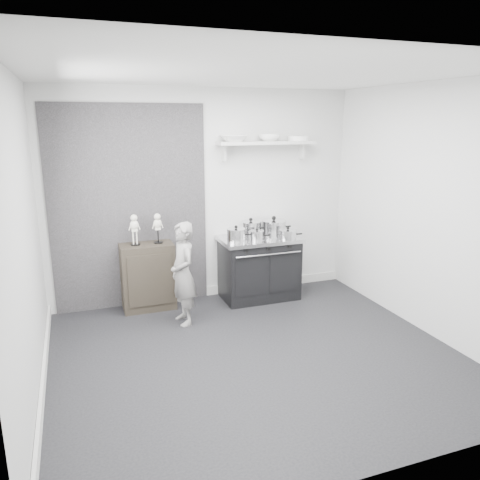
{
  "coord_description": "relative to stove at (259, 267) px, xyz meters",
  "views": [
    {
      "loc": [
        -1.59,
        -3.97,
        2.3
      ],
      "look_at": [
        0.18,
        0.95,
        0.96
      ],
      "focal_mm": 35.0,
      "sensor_mm": 36.0,
      "label": 1
    }
  ],
  "objects": [
    {
      "name": "ground",
      "position": [
        -0.64,
        -1.48,
        -0.42
      ],
      "size": [
        4.0,
        4.0,
        0.0
      ],
      "primitive_type": "plane",
      "color": "black",
      "rests_on": "ground"
    },
    {
      "name": "room_shell",
      "position": [
        -0.73,
        -1.33,
        1.22
      ],
      "size": [
        4.02,
        3.62,
        2.71
      ],
      "color": "silver",
      "rests_on": "ground"
    },
    {
      "name": "wall_shelf",
      "position": [
        0.16,
        0.2,
        1.59
      ],
      "size": [
        1.3,
        0.26,
        0.24
      ],
      "color": "silver",
      "rests_on": "room_shell"
    },
    {
      "name": "stove",
      "position": [
        0.0,
        0.0,
        0.0
      ],
      "size": [
        1.03,
        0.64,
        0.83
      ],
      "color": "black",
      "rests_on": "ground"
    },
    {
      "name": "side_cabinet",
      "position": [
        -1.44,
        0.13,
        -0.0
      ],
      "size": [
        0.64,
        0.37,
        0.83
      ],
      "primitive_type": "cube",
      "color": "black",
      "rests_on": "ground"
    },
    {
      "name": "child",
      "position": [
        -1.12,
        -0.45,
        0.18
      ],
      "size": [
        0.34,
        0.47,
        1.2
      ],
      "primitive_type": "imported",
      "rotation": [
        0.0,
        0.0,
        -1.44
      ],
      "color": "gray",
      "rests_on": "ground"
    },
    {
      "name": "pot_front_left",
      "position": [
        -0.35,
        -0.09,
        0.49
      ],
      "size": [
        0.33,
        0.24,
        0.21
      ],
      "color": "silver",
      "rests_on": "stove"
    },
    {
      "name": "pot_back_left",
      "position": [
        -0.07,
        0.15,
        0.5
      ],
      "size": [
        0.36,
        0.28,
        0.24
      ],
      "color": "silver",
      "rests_on": "stove"
    },
    {
      "name": "pot_back_right",
      "position": [
        0.26,
        0.13,
        0.5
      ],
      "size": [
        0.42,
        0.33,
        0.24
      ],
      "color": "silver",
      "rests_on": "stove"
    },
    {
      "name": "pot_front_right",
      "position": [
        0.31,
        -0.2,
        0.47
      ],
      "size": [
        0.31,
        0.23,
        0.16
      ],
      "color": "silver",
      "rests_on": "stove"
    },
    {
      "name": "pot_front_center",
      "position": [
        -0.09,
        -0.14,
        0.47
      ],
      "size": [
        0.27,
        0.18,
        0.16
      ],
      "color": "silver",
      "rests_on": "stove"
    },
    {
      "name": "skeleton_full",
      "position": [
        -1.57,
        0.13,
        0.63
      ],
      "size": [
        0.12,
        0.08,
        0.43
      ],
      "primitive_type": null,
      "color": "silver",
      "rests_on": "side_cabinet"
    },
    {
      "name": "skeleton_torso",
      "position": [
        -1.29,
        0.13,
        0.63
      ],
      "size": [
        0.12,
        0.08,
        0.43
      ],
      "primitive_type": null,
      "color": "silver",
      "rests_on": "side_cabinet"
    },
    {
      "name": "bowl_large",
      "position": [
        -0.28,
        0.19,
        1.66
      ],
      "size": [
        0.33,
        0.33,
        0.08
      ],
      "primitive_type": "imported",
      "color": "white",
      "rests_on": "wall_shelf"
    },
    {
      "name": "bowl_small",
      "position": [
        0.2,
        0.19,
        1.67
      ],
      "size": [
        0.27,
        0.27,
        0.08
      ],
      "primitive_type": "imported",
      "color": "white",
      "rests_on": "wall_shelf"
    },
    {
      "name": "plate_stack",
      "position": [
        0.62,
        0.19,
        1.65
      ],
      "size": [
        0.27,
        0.27,
        0.06
      ],
      "primitive_type": "cylinder",
      "color": "white",
      "rests_on": "wall_shelf"
    }
  ]
}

